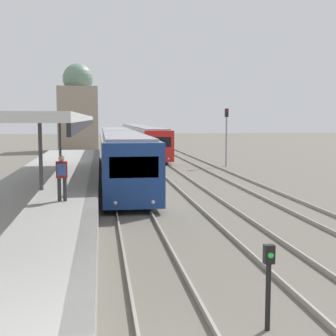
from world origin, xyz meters
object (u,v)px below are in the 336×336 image
train_near (120,150)px  signal_mast_far (226,130)px  train_far (140,136)px  signal_post_near (269,277)px  person_on_platform (62,174)px

train_near → signal_mast_far: (9.11, 4.32, 1.32)m
train_near → train_far: size_ratio=0.72×
signal_post_near → signal_mast_far: 30.91m
person_on_platform → train_near: (2.75, 16.69, -0.28)m
person_on_platform → signal_mast_far: 24.14m
signal_post_near → signal_mast_far: signal_mast_far is taller
train_far → train_near: bearing=-97.9°
person_on_platform → signal_post_near: 10.07m
person_on_platform → signal_post_near: person_on_platform is taller
train_near → signal_mast_far: 10.16m
person_on_platform → train_far: 43.60m
train_far → signal_post_near: 52.11m
train_near → train_far: bearing=82.1°
signal_post_near → signal_mast_far: (7.35, 29.95, 2.02)m
train_far → person_on_platform: bearing=-98.5°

